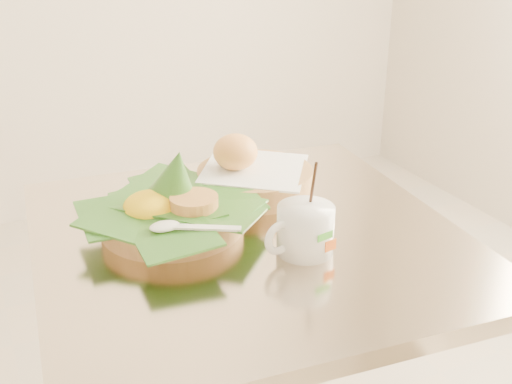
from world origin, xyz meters
name	(u,v)px	position (x,y,z in m)	size (l,w,h in m)	color
cafe_table	(249,340)	(0.17, -0.03, 0.53)	(0.76, 0.76, 0.75)	gray
rice_basket	(171,207)	(0.06, 0.04, 0.79)	(0.30, 0.30, 0.15)	tan
bread_basket	(252,175)	(0.25, 0.13, 0.78)	(0.26, 0.26, 0.12)	tan
coffee_mug	(304,229)	(0.22, -0.12, 0.79)	(0.13, 0.09, 0.16)	white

